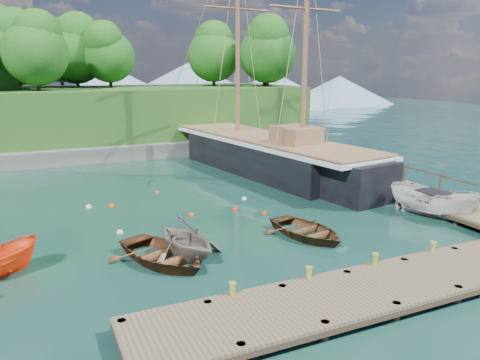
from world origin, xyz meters
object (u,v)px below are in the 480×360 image
object	(u,v)px
rowboat_1	(186,257)
rowboat_2	(307,237)
rowboat_0	(163,262)
cabin_boat_white	(431,217)
schooner	(267,157)

from	to	relation	value
rowboat_1	rowboat_2	xyz separation A→B (m)	(6.11, -0.07, 0.00)
rowboat_0	rowboat_2	bearing A→B (deg)	-20.75
rowboat_0	rowboat_2	distance (m)	7.15
cabin_boat_white	rowboat_0	bearing A→B (deg)	161.13
rowboat_2	schooner	bearing A→B (deg)	58.99
cabin_boat_white	schooner	size ratio (longest dim) A/B	0.17
rowboat_2	cabin_boat_white	xyz separation A→B (m)	(7.90, -0.17, 0.00)
rowboat_1	schooner	xyz separation A→B (m)	(11.02, 13.48, 1.18)
rowboat_0	rowboat_2	xyz separation A→B (m)	(7.15, 0.07, 0.00)
rowboat_0	schooner	distance (m)	18.24
rowboat_0	rowboat_1	xyz separation A→B (m)	(1.04, 0.14, 0.00)
rowboat_1	cabin_boat_white	distance (m)	14.01
rowboat_1	cabin_boat_white	world-z (taller)	rowboat_1
rowboat_1	rowboat_2	bearing A→B (deg)	-15.91
rowboat_0	rowboat_1	world-z (taller)	rowboat_1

